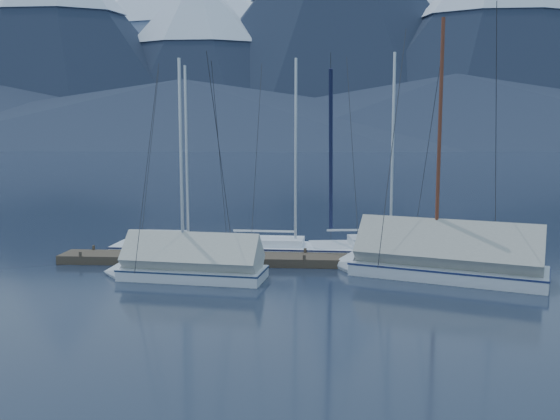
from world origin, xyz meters
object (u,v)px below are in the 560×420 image
at_px(sailboat_covered_near, 431,262).
at_px(person, 428,238).
at_px(sailboat_open_left, 199,251).
at_px(sailboat_covered_far, 180,267).
at_px(sailboat_open_mid, 307,252).
at_px(sailboat_open_right, 401,250).

distance_m(sailboat_covered_near, person, 1.95).
xyz_separation_m(sailboat_open_left, sailboat_covered_near, (9.38, -3.41, 0.36)).
bearing_deg(sailboat_covered_far, sailboat_open_mid, 44.55).
distance_m(sailboat_open_mid, sailboat_open_right, 4.22).
xyz_separation_m(sailboat_open_mid, sailboat_covered_far, (-4.48, -4.41, 0.26)).
distance_m(sailboat_covered_far, person, 9.81).
relative_size(sailboat_open_mid, person, 5.90).
relative_size(sailboat_open_mid, sailboat_covered_far, 1.07).
bearing_deg(sailboat_open_mid, sailboat_open_left, -179.93).
height_order(sailboat_open_left, person, sailboat_open_left).
bearing_deg(sailboat_covered_far, sailboat_open_left, 92.95).
relative_size(sailboat_covered_near, person, 6.59).
distance_m(sailboat_open_left, sailboat_open_mid, 4.71).
bearing_deg(sailboat_covered_near, sailboat_open_left, 160.03).
height_order(sailboat_open_right, sailboat_covered_near, sailboat_covered_near).
bearing_deg(sailboat_covered_near, sailboat_covered_far, -173.77).
xyz_separation_m(sailboat_open_right, sailboat_covered_near, (0.52, -4.14, 0.35)).
bearing_deg(person, sailboat_covered_far, 108.60).
relative_size(sailboat_open_mid, sailboat_open_right, 0.97).
bearing_deg(sailboat_open_left, sailboat_covered_near, -19.97).
bearing_deg(person, sailboat_covered_near, 175.08).
bearing_deg(sailboat_covered_near, sailboat_open_right, 97.11).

